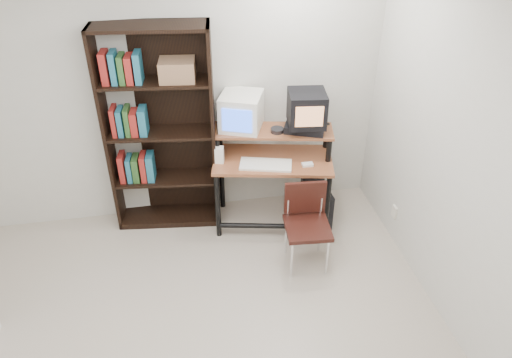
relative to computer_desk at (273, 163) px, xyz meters
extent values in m
cube|color=white|center=(-0.91, -1.62, 1.92)|extent=(4.00, 4.00, 0.01)
cube|color=beige|center=(-0.91, 0.38, 0.62)|extent=(4.00, 0.01, 2.60)
cube|color=beige|center=(1.09, -1.62, 0.62)|extent=(0.01, 4.00, 2.60)
cube|color=brown|center=(0.00, -0.02, 0.04)|extent=(1.19, 0.77, 0.03)
cube|color=brown|center=(0.02, 0.09, 0.29)|extent=(1.15, 0.55, 0.02)
cylinder|color=black|center=(-0.55, -0.14, -0.32)|extent=(0.05, 0.05, 0.72)
cylinder|color=black|center=(0.45, -0.35, -0.32)|extent=(0.05, 0.05, 0.72)
cylinder|color=black|center=(-0.46, 0.32, -0.18)|extent=(0.05, 0.05, 0.98)
cylinder|color=black|center=(0.54, 0.11, -0.18)|extent=(0.05, 0.05, 0.98)
cylinder|color=black|center=(-0.05, -0.25, -0.56)|extent=(1.01, 0.26, 0.05)
cube|color=white|center=(-0.26, 0.19, 0.46)|extent=(0.47, 0.47, 0.34)
cube|color=blue|center=(-0.33, 0.02, 0.46)|extent=(0.26, 0.11, 0.22)
cube|color=black|center=(0.31, 0.03, 0.33)|extent=(0.43, 0.38, 0.08)
cube|color=black|center=(0.31, 0.02, 0.53)|extent=(0.37, 0.36, 0.31)
cube|color=tan|center=(0.29, -0.14, 0.53)|extent=(0.24, 0.04, 0.19)
cylinder|color=#26262B|center=(0.04, 0.04, 0.32)|extent=(0.12, 0.12, 0.05)
cube|color=white|center=(-0.09, -0.12, 0.06)|extent=(0.51, 0.33, 0.03)
cube|color=black|center=(0.27, -0.17, 0.05)|extent=(0.26, 0.24, 0.01)
cube|color=white|center=(0.28, -0.19, 0.07)|extent=(0.10, 0.06, 0.03)
cube|color=white|center=(-0.50, 0.02, 0.13)|extent=(0.09, 0.09, 0.17)
cube|color=black|center=(0.43, -0.11, -0.47)|extent=(0.21, 0.46, 0.42)
cube|color=black|center=(0.17, -0.68, -0.27)|extent=(0.41, 0.41, 0.04)
cube|color=black|center=(0.18, -0.51, -0.06)|extent=(0.37, 0.06, 0.31)
cylinder|color=silver|center=(0.00, -0.82, -0.48)|extent=(0.02, 0.02, 0.39)
cylinder|color=silver|center=(0.31, -0.85, -0.48)|extent=(0.02, 0.02, 0.39)
cylinder|color=silver|center=(0.03, -0.51, -0.48)|extent=(0.02, 0.02, 0.39)
cylinder|color=silver|center=(0.34, -0.54, -0.48)|extent=(0.02, 0.02, 0.39)
cube|color=black|center=(-1.48, 0.27, 0.31)|extent=(0.07, 0.33, 1.98)
cube|color=black|center=(-0.53, 0.15, 0.31)|extent=(0.07, 0.33, 1.98)
cube|color=black|center=(-0.99, 0.37, 0.31)|extent=(0.98, 0.14, 1.98)
cube|color=black|center=(-1.00, 0.21, 1.28)|extent=(1.02, 0.45, 0.03)
cube|color=black|center=(-1.00, 0.21, -0.65)|extent=(1.02, 0.45, 0.06)
cube|color=black|center=(-1.00, 0.21, -0.18)|extent=(0.96, 0.42, 0.03)
cube|color=black|center=(-1.00, 0.21, 0.31)|extent=(0.96, 0.42, 0.03)
cube|color=black|center=(-1.00, 0.21, 0.80)|extent=(0.96, 0.42, 0.02)
cube|color=#886245|center=(-0.81, 0.19, 0.91)|extent=(0.33, 0.28, 0.18)
cube|color=beige|center=(1.08, -0.47, -0.38)|extent=(0.02, 0.08, 0.12)
camera|label=1|loc=(-0.88, -3.90, 2.49)|focal=35.00mm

